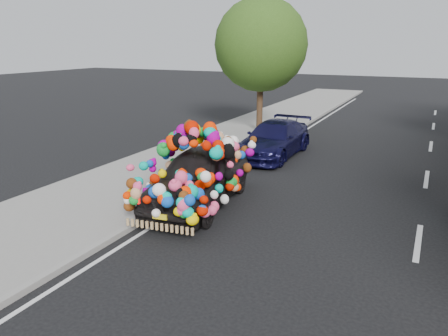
# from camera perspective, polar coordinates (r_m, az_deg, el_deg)

# --- Properties ---
(ground) EXTENTS (100.00, 100.00, 0.00)m
(ground) POSITION_cam_1_polar(r_m,az_deg,el_deg) (10.95, 4.86, -6.07)
(ground) COLOR black
(ground) RESTS_ON ground
(sidewalk) EXTENTS (4.00, 60.00, 0.12)m
(sidewalk) POSITION_cam_1_polar(r_m,az_deg,el_deg) (12.99, -13.12, -2.56)
(sidewalk) COLOR gray
(sidewalk) RESTS_ON ground
(kerb) EXTENTS (0.15, 60.00, 0.13)m
(kerb) POSITION_cam_1_polar(r_m,az_deg,el_deg) (11.90, -5.76, -3.91)
(kerb) COLOR gray
(kerb) RESTS_ON ground
(lane_markings) EXTENTS (6.00, 50.00, 0.01)m
(lane_markings) POSITION_cam_1_polar(r_m,az_deg,el_deg) (10.34, 24.03, -8.83)
(lane_markings) COLOR silver
(lane_markings) RESTS_ON ground
(tree_near_sidewalk) EXTENTS (4.20, 4.20, 6.13)m
(tree_near_sidewalk) POSITION_cam_1_polar(r_m,az_deg,el_deg) (20.38, 4.86, 15.74)
(tree_near_sidewalk) COLOR #332114
(tree_near_sidewalk) RESTS_ON ground
(plush_art_car) EXTENTS (2.61, 4.74, 2.13)m
(plush_art_car) POSITION_cam_1_polar(r_m,az_deg,el_deg) (11.30, -3.40, 0.51)
(plush_art_car) COLOR black
(plush_art_car) RESTS_ON ground
(navy_sedan) EXTENTS (1.90, 4.47, 1.28)m
(navy_sedan) POSITION_cam_1_polar(r_m,az_deg,el_deg) (16.46, 6.56, 3.78)
(navy_sedan) COLOR black
(navy_sedan) RESTS_ON ground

